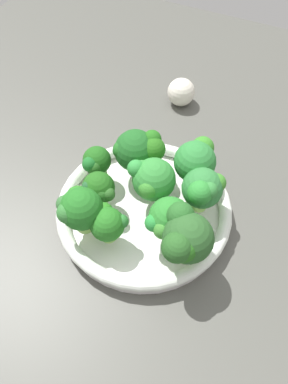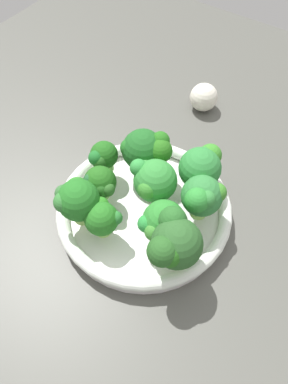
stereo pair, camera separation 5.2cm
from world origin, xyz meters
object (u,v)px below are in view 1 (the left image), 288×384
broccoli_floret_1 (203,189)px  broccoli_floret_5 (152,179)px  broccoli_floret_4 (138,150)px  broccoli_floret_7 (96,163)px  broccoli_floret_8 (99,189)px  broccoli_floret_2 (108,223)px  broccoli_floret_0 (170,220)px  garlic_bulb (181,92)px  bowl (144,210)px  broccoli_floret_9 (185,238)px  broccoli_floret_6 (196,160)px  broccoli_floret_3 (79,208)px

broccoli_floret_1 → broccoli_floret_5: broccoli_floret_1 is taller
broccoli_floret_4 → broccoli_floret_7: size_ratio=1.42×
broccoli_floret_7 → broccoli_floret_8: size_ratio=0.97×
broccoli_floret_2 → broccoli_floret_8: size_ratio=1.00×
broccoli_floret_0 → broccoli_floret_1: 6.70cm
broccoli_floret_0 → broccoli_floret_2: 8.47cm
garlic_bulb → broccoli_floret_8: bearing=177.5°
bowl → broccoli_floret_8: bearing=112.6°
broccoli_floret_0 → broccoli_floret_2: broccoli_floret_0 is taller
broccoli_floret_5 → broccoli_floret_9: broccoli_floret_9 is taller
broccoli_floret_5 → broccoli_floret_6: (5.99, -4.59, 0.23)cm
broccoli_floret_0 → broccoli_floret_1: bearing=-22.1°
broccoli_floret_1 → broccoli_floret_4: size_ratio=0.98×
broccoli_floret_6 → broccoli_floret_7: bearing=112.7°
broccoli_floret_4 → broccoli_floret_6: size_ratio=1.03×
garlic_bulb → broccoli_floret_2: bearing=-175.7°
broccoli_floret_0 → broccoli_floret_3: (-3.96, 11.76, 0.81)cm
broccoli_floret_5 → broccoli_floret_6: broccoli_floret_6 is taller
broccoli_floret_3 → broccoli_floret_1: bearing=-54.7°
broccoli_floret_4 → broccoli_floret_3: bearing=169.0°
broccoli_floret_2 → broccoli_floret_8: same height
broccoli_floret_3 → broccoli_floret_8: 4.89cm
broccoli_floret_8 → garlic_bulb: 30.45cm
broccoli_floret_3 → broccoli_floret_4: (13.24, -2.58, -0.23)cm
broccoli_floret_9 → garlic_bulb: size_ratio=1.54×
broccoli_floret_7 → broccoli_floret_9: 19.24cm
broccoli_floret_4 → broccoli_floret_5: (-4.28, -4.23, -0.01)cm
broccoli_floret_5 → broccoli_floret_3: bearing=142.8°
broccoli_floret_5 → broccoli_floret_6: size_ratio=0.96×
broccoli_floret_3 → broccoli_floret_8: size_ratio=1.32×
broccoli_floret_6 → broccoli_floret_9: (-13.54, -3.51, 0.69)cm
bowl → broccoli_floret_3: size_ratio=3.54×
broccoli_floret_2 → broccoli_floret_6: 16.46cm
broccoli_floret_0 → broccoli_floret_6: size_ratio=0.87×
broccoli_floret_3 → bowl: bearing=-41.4°
broccoli_floret_5 → broccoli_floret_8: 7.84cm
broccoli_floret_8 → broccoli_floret_6: bearing=-47.3°
broccoli_floret_5 → broccoli_floret_6: bearing=-37.5°
broccoli_floret_5 → broccoli_floret_2: bearing=163.3°
broccoli_floret_3 → broccoli_floret_4: bearing=-11.0°
broccoli_floret_4 → broccoli_floret_9: (-11.83, -12.34, 0.91)cm
broccoli_floret_6 → broccoli_floret_9: broccoli_floret_9 is taller
broccoli_floret_4 → broccoli_floret_9: broccoli_floret_9 is taller
broccoli_floret_9 → broccoli_floret_3: bearing=95.4°
broccoli_floret_6 → broccoli_floret_8: (-10.24, 11.11, -1.26)cm
broccoli_floret_4 → broccoli_floret_7: bearing=128.6°
broccoli_floret_1 → broccoli_floret_2: (-9.89, 10.07, -1.46)cm
broccoli_floret_1 → broccoli_floret_3: (-10.10, 14.26, -0.17)cm
broccoli_floret_6 → garlic_bulb: 22.83cm
bowl → garlic_bulb: (27.62, 4.80, 0.92)cm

